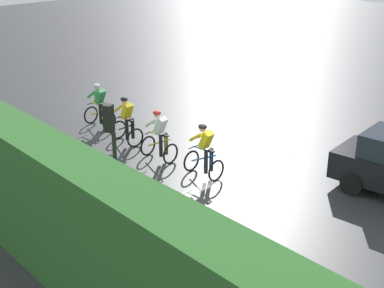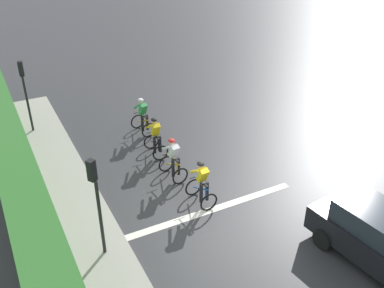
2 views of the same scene
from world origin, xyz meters
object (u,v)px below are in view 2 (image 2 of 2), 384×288
Objects in this scene: cyclist_mid at (173,160)px; traffic_light_near_crossing at (96,195)px; cyclist_lead at (143,117)px; traffic_light_far_junction at (25,87)px; cyclist_second at (156,138)px; car_black at (378,238)px; cyclist_fourth at (202,184)px.

traffic_light_near_crossing is (-3.63, -2.71, 1.43)m from cyclist_mid.
traffic_light_far_junction reaches higher than cyclist_lead.
cyclist_mid is at bearing -94.64° from cyclist_lead.
car_black reaches higher than cyclist_second.
car_black is at bearing -59.70° from traffic_light_far_junction.
cyclist_second is at bearing -96.75° from cyclist_lead.
traffic_light_near_crossing is at bearing -86.89° from traffic_light_far_junction.
cyclist_mid is at bearing -56.69° from traffic_light_far_junction.
cyclist_mid is at bearing -92.35° from cyclist_second.
traffic_light_near_crossing reaches higher than cyclist_mid.
traffic_light_far_junction is at bearing 123.31° from cyclist_mid.
cyclist_second is 0.50× the size of traffic_light_near_crossing.
traffic_light_far_junction is (-4.19, 4.39, 1.43)m from cyclist_second.
traffic_light_near_crossing and traffic_light_far_junction have the same top height.
cyclist_mid is (-0.32, -3.88, 0.00)m from cyclist_lead.
cyclist_lead and cyclist_mid have the same top height.
cyclist_second is at bearing 51.05° from traffic_light_near_crossing.
traffic_light_far_junction is (-7.52, 12.88, 1.35)m from car_black.
traffic_light_near_crossing reaches higher than car_black.
cyclist_mid is 1.00× the size of cyclist_fourth.
cyclist_lead is at bearing -28.21° from traffic_light_far_junction.
cyclist_lead is 3.90m from cyclist_mid.
traffic_light_near_crossing is 1.00× the size of traffic_light_far_junction.
cyclist_fourth is 9.31m from traffic_light_far_junction.
cyclist_lead is 0.50× the size of traffic_light_near_crossing.
traffic_light_near_crossing is at bearing -120.85° from cyclist_lead.
traffic_light_near_crossing is at bearing -128.95° from cyclist_second.
car_black is (3.10, -10.50, 0.08)m from cyclist_lead.
traffic_light_near_crossing is (-3.70, -4.58, 1.43)m from cyclist_second.
cyclist_fourth is at bearing -83.92° from cyclist_mid.
cyclist_fourth is at bearing -88.12° from cyclist_second.
cyclist_second is 1.00× the size of cyclist_mid.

